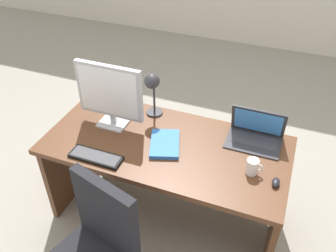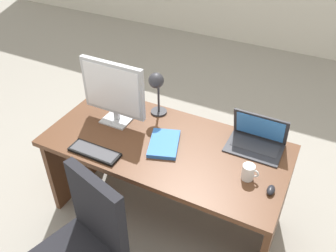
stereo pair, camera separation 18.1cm
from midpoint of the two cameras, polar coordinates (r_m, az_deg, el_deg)
ground at (r=3.96m, az=10.93°, el=1.63°), size 12.00×12.00×0.00m
desk at (r=2.56m, az=2.13°, el=-5.82°), size 1.63×0.78×0.72m
monitor at (r=2.45m, az=-6.65°, el=5.62°), size 0.47×0.16×0.47m
laptop at (r=2.43m, az=16.17°, el=-1.57°), size 0.36×0.25×0.23m
keyboard at (r=2.33m, az=-9.44°, el=-4.18°), size 0.35×0.12×0.02m
mouse at (r=2.17m, az=18.41°, el=-9.74°), size 0.04×0.08×0.04m
desk_lamp at (r=2.52m, az=0.24°, el=6.40°), size 0.12×0.15×0.34m
book at (r=2.36m, az=1.50°, el=-2.86°), size 0.27×0.33×0.03m
coffee_mug at (r=2.19m, az=15.05°, el=-7.19°), size 0.10×0.07×0.10m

